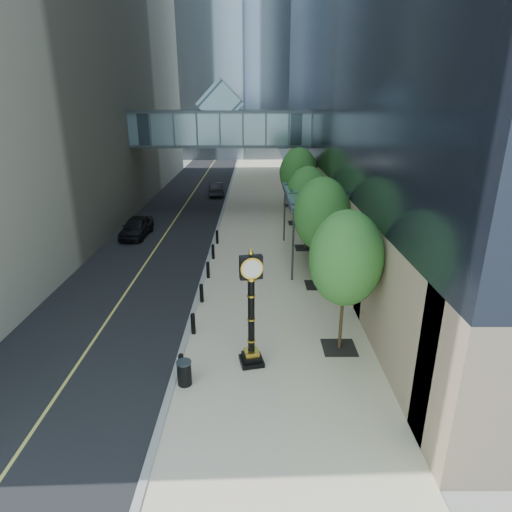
# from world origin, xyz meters

# --- Properties ---
(ground) EXTENTS (320.00, 320.00, 0.00)m
(ground) POSITION_xyz_m (0.00, 0.00, 0.00)
(ground) COLOR gray
(ground) RESTS_ON ground
(road) EXTENTS (8.00, 180.00, 0.02)m
(road) POSITION_xyz_m (-7.00, 40.00, 0.01)
(road) COLOR black
(road) RESTS_ON ground
(sidewalk) EXTENTS (8.00, 180.00, 0.06)m
(sidewalk) POSITION_xyz_m (1.00, 40.00, 0.03)
(sidewalk) COLOR beige
(sidewalk) RESTS_ON ground
(curb) EXTENTS (0.25, 180.00, 0.07)m
(curb) POSITION_xyz_m (-3.00, 40.00, 0.04)
(curb) COLOR gray
(curb) RESTS_ON ground
(distant_tower_c) EXTENTS (22.00, 22.00, 65.00)m
(distant_tower_c) POSITION_xyz_m (-6.00, 120.00, 32.50)
(distant_tower_c) COLOR #9DB1C6
(distant_tower_c) RESTS_ON ground
(skywalk) EXTENTS (17.00, 4.20, 5.80)m
(skywalk) POSITION_xyz_m (-3.00, 28.00, 7.71)
(skywalk) COLOR slate
(skywalk) RESTS_ON ground
(entrance_canopy) EXTENTS (3.00, 8.00, 4.38)m
(entrance_canopy) POSITION_xyz_m (3.48, 14.00, 4.19)
(entrance_canopy) COLOR #383F44
(entrance_canopy) RESTS_ON ground
(bollard_row) EXTENTS (0.20, 16.20, 0.90)m
(bollard_row) POSITION_xyz_m (-2.70, 9.00, 0.51)
(bollard_row) COLOR black
(bollard_row) RESTS_ON sidewalk
(street_trees) EXTENTS (3.06, 28.64, 6.30)m
(street_trees) POSITION_xyz_m (3.60, 14.91, 4.05)
(street_trees) COLOR black
(street_trees) RESTS_ON sidewalk
(street_clock) EXTENTS (1.06, 1.06, 4.74)m
(street_clock) POSITION_xyz_m (-0.09, 1.89, 2.11)
(street_clock) COLOR black
(street_clock) RESTS_ON sidewalk
(trash_bin) EXTENTS (0.64, 0.64, 0.90)m
(trash_bin) POSITION_xyz_m (-2.52, 0.56, 0.51)
(trash_bin) COLOR black
(trash_bin) RESTS_ON sidewalk
(pedestrian) EXTENTS (0.64, 0.47, 1.63)m
(pedestrian) POSITION_xyz_m (4.13, 9.16, 0.87)
(pedestrian) COLOR #BAB6AB
(pedestrian) RESTS_ON sidewalk
(car_near) EXTENTS (2.00, 4.51, 1.51)m
(car_near) POSITION_xyz_m (-9.05, 18.93, 0.77)
(car_near) COLOR black
(car_near) RESTS_ON road
(car_far) EXTENTS (1.84, 4.50, 1.45)m
(car_far) POSITION_xyz_m (-4.22, 34.25, 0.75)
(car_far) COLOR black
(car_far) RESTS_ON road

